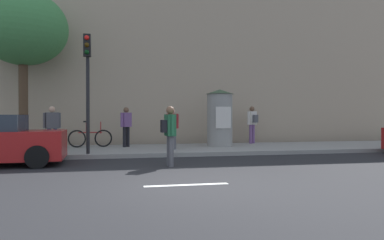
{
  "coord_description": "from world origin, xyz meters",
  "views": [
    {
      "loc": [
        -1.37,
        -7.37,
        1.47
      ],
      "look_at": [
        0.52,
        2.0,
        1.34
      ],
      "focal_mm": 33.48,
      "sensor_mm": 36.0,
      "label": 1
    }
  ],
  "objects_px": {
    "pedestrian_in_light_jacket": "(252,121)",
    "bicycle_leaning": "(90,138)",
    "poster_column": "(220,117)",
    "traffic_light": "(87,73)",
    "street_tree": "(23,29)",
    "pedestrian_in_dark_shirt": "(52,124)",
    "pedestrian_with_bag": "(126,124)",
    "pedestrian_in_red_top": "(169,130)",
    "pedestrian_tallest": "(172,125)"
  },
  "relations": [
    {
      "from": "pedestrian_in_red_top",
      "to": "pedestrian_tallest",
      "type": "height_order",
      "value": "pedestrian_tallest"
    },
    {
      "from": "street_tree",
      "to": "traffic_light",
      "type": "bearing_deg",
      "value": -45.07
    },
    {
      "from": "pedestrian_in_red_top",
      "to": "bicycle_leaning",
      "type": "bearing_deg",
      "value": 117.33
    },
    {
      "from": "pedestrian_in_dark_shirt",
      "to": "pedestrian_tallest",
      "type": "bearing_deg",
      "value": -2.81
    },
    {
      "from": "pedestrian_with_bag",
      "to": "bicycle_leaning",
      "type": "height_order",
      "value": "pedestrian_with_bag"
    },
    {
      "from": "poster_column",
      "to": "pedestrian_in_light_jacket",
      "type": "height_order",
      "value": "poster_column"
    },
    {
      "from": "traffic_light",
      "to": "pedestrian_in_red_top",
      "type": "distance_m",
      "value": 3.89
    },
    {
      "from": "pedestrian_with_bag",
      "to": "pedestrian_in_dark_shirt",
      "type": "bearing_deg",
      "value": -156.38
    },
    {
      "from": "pedestrian_in_dark_shirt",
      "to": "bicycle_leaning",
      "type": "relative_size",
      "value": 0.93
    },
    {
      "from": "pedestrian_in_dark_shirt",
      "to": "pedestrian_with_bag",
      "type": "xyz_separation_m",
      "value": [
        2.72,
        1.19,
        -0.01
      ]
    },
    {
      "from": "pedestrian_in_light_jacket",
      "to": "bicycle_leaning",
      "type": "distance_m",
      "value": 7.36
    },
    {
      "from": "pedestrian_in_red_top",
      "to": "pedestrian_with_bag",
      "type": "bearing_deg",
      "value": 103.18
    },
    {
      "from": "pedestrian_with_bag",
      "to": "traffic_light",
      "type": "bearing_deg",
      "value": -117.6
    },
    {
      "from": "street_tree",
      "to": "pedestrian_in_light_jacket",
      "type": "relative_size",
      "value": 3.6
    },
    {
      "from": "pedestrian_with_bag",
      "to": "bicycle_leaning",
      "type": "distance_m",
      "value": 1.58
    },
    {
      "from": "traffic_light",
      "to": "pedestrian_in_dark_shirt",
      "type": "relative_size",
      "value": 2.45
    },
    {
      "from": "pedestrian_in_dark_shirt",
      "to": "pedestrian_with_bag",
      "type": "distance_m",
      "value": 2.97
    },
    {
      "from": "street_tree",
      "to": "pedestrian_with_bag",
      "type": "bearing_deg",
      "value": -2.3
    },
    {
      "from": "pedestrian_with_bag",
      "to": "bicycle_leaning",
      "type": "xyz_separation_m",
      "value": [
        -1.46,
        0.13,
        -0.58
      ]
    },
    {
      "from": "poster_column",
      "to": "traffic_light",
      "type": "bearing_deg",
      "value": -156.99
    },
    {
      "from": "pedestrian_tallest",
      "to": "pedestrian_in_red_top",
      "type": "bearing_deg",
      "value": -99.47
    },
    {
      "from": "street_tree",
      "to": "pedestrian_with_bag",
      "type": "distance_m",
      "value": 5.53
    },
    {
      "from": "pedestrian_in_red_top",
      "to": "pedestrian_with_bag",
      "type": "distance_m",
      "value": 5.05
    },
    {
      "from": "traffic_light",
      "to": "street_tree",
      "type": "height_order",
      "value": "street_tree"
    },
    {
      "from": "traffic_light",
      "to": "pedestrian_in_light_jacket",
      "type": "xyz_separation_m",
      "value": [
        7.18,
        3.28,
        -1.69
      ]
    },
    {
      "from": "poster_column",
      "to": "pedestrian_in_red_top",
      "type": "bearing_deg",
      "value": -121.37
    },
    {
      "from": "pedestrian_in_red_top",
      "to": "pedestrian_in_light_jacket",
      "type": "height_order",
      "value": "pedestrian_in_light_jacket"
    },
    {
      "from": "traffic_light",
      "to": "pedestrian_with_bag",
      "type": "xyz_separation_m",
      "value": [
        1.33,
        2.55,
        -1.77
      ]
    },
    {
      "from": "pedestrian_in_light_jacket",
      "to": "pedestrian_with_bag",
      "type": "bearing_deg",
      "value": -172.86
    },
    {
      "from": "poster_column",
      "to": "street_tree",
      "type": "distance_m",
      "value": 8.75
    },
    {
      "from": "pedestrian_tallest",
      "to": "pedestrian_with_bag",
      "type": "bearing_deg",
      "value": 140.96
    },
    {
      "from": "traffic_light",
      "to": "poster_column",
      "type": "bearing_deg",
      "value": 23.01
    },
    {
      "from": "bicycle_leaning",
      "to": "traffic_light",
      "type": "bearing_deg",
      "value": -87.29
    },
    {
      "from": "pedestrian_in_red_top",
      "to": "pedestrian_in_dark_shirt",
      "type": "height_order",
      "value": "pedestrian_in_dark_shirt"
    },
    {
      "from": "pedestrian_in_light_jacket",
      "to": "bicycle_leaning",
      "type": "xyz_separation_m",
      "value": [
        -7.3,
        -0.6,
        -0.66
      ]
    },
    {
      "from": "pedestrian_tallest",
      "to": "street_tree",
      "type": "bearing_deg",
      "value": 164.78
    },
    {
      "from": "pedestrian_in_dark_shirt",
      "to": "pedestrian_in_light_jacket",
      "type": "distance_m",
      "value": 8.78
    },
    {
      "from": "pedestrian_in_red_top",
      "to": "pedestrian_with_bag",
      "type": "xyz_separation_m",
      "value": [
        -1.15,
        4.91,
        0.08
      ]
    },
    {
      "from": "pedestrian_in_light_jacket",
      "to": "pedestrian_tallest",
      "type": "relative_size",
      "value": 1.09
    },
    {
      "from": "traffic_light",
      "to": "pedestrian_tallest",
      "type": "bearing_deg",
      "value": 20.37
    },
    {
      "from": "poster_column",
      "to": "street_tree",
      "type": "height_order",
      "value": "street_tree"
    },
    {
      "from": "pedestrian_in_light_jacket",
      "to": "bicycle_leaning",
      "type": "height_order",
      "value": "pedestrian_in_light_jacket"
    },
    {
      "from": "traffic_light",
      "to": "pedestrian_in_dark_shirt",
      "type": "xyz_separation_m",
      "value": [
        -1.39,
        1.36,
        -1.75
      ]
    },
    {
      "from": "pedestrian_in_light_jacket",
      "to": "pedestrian_with_bag",
      "type": "height_order",
      "value": "pedestrian_in_light_jacket"
    },
    {
      "from": "pedestrian_in_dark_shirt",
      "to": "pedestrian_tallest",
      "type": "height_order",
      "value": "pedestrian_in_dark_shirt"
    },
    {
      "from": "poster_column",
      "to": "pedestrian_tallest",
      "type": "height_order",
      "value": "poster_column"
    },
    {
      "from": "pedestrian_in_light_jacket",
      "to": "pedestrian_tallest",
      "type": "bearing_deg",
      "value": -152.51
    },
    {
      "from": "street_tree",
      "to": "pedestrian_in_red_top",
      "type": "distance_m",
      "value": 8.22
    },
    {
      "from": "poster_column",
      "to": "pedestrian_in_red_top",
      "type": "height_order",
      "value": "poster_column"
    },
    {
      "from": "pedestrian_with_bag",
      "to": "pedestrian_in_red_top",
      "type": "bearing_deg",
      "value": -76.82
    }
  ]
}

